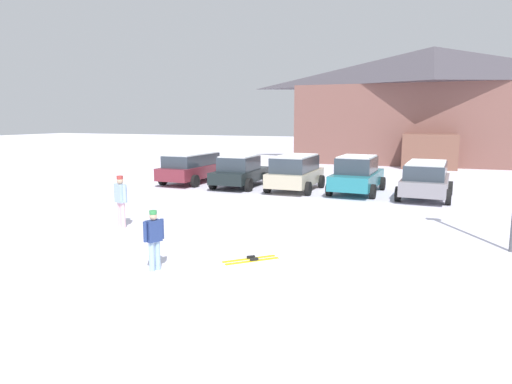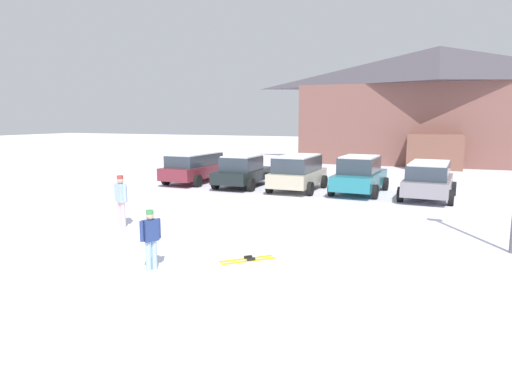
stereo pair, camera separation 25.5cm
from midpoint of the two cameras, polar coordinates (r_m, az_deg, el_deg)
The scene contains 10 objects.
ground at distance 8.52m, azimuth -21.13°, elevation -15.37°, with size 160.00×160.00×0.00m, color white.
ski_lodge at distance 38.32m, azimuth 20.82°, elevation 10.15°, with size 20.78×10.17×8.88m.
parked_maroon_van at distance 24.98m, azimuth -8.24°, elevation 3.15°, with size 2.18×4.67×1.61m.
parked_black_sedan at distance 23.18m, azimuth -2.33°, elevation 2.63°, with size 2.20×4.09×1.62m.
parked_beige_suv at distance 22.10m, azimuth 4.62°, elevation 2.55°, with size 2.18×4.08×1.71m.
parked_teal_hatchback at distance 21.74m, azimuth 12.19°, elevation 2.15°, with size 2.26×4.44×1.76m.
parked_grey_wagon at distance 21.15m, azimuth 20.13°, elevation 1.59°, with size 2.30×4.35×1.60m.
skier_teen_in_navy_coat at distance 10.68m, azimuth -13.31°, elevation -5.48°, with size 0.32×0.48×1.41m.
skier_adult_in_blue_parka at distance 15.15m, azimuth -17.01°, elevation -0.77°, with size 0.58×0.38×1.67m.
pair_of_skis at distance 11.35m, azimuth -1.26°, elevation -8.42°, with size 1.19×1.20×0.08m.
Camera 1 is at (5.33, -5.62, 3.45)m, focal length 32.00 mm.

